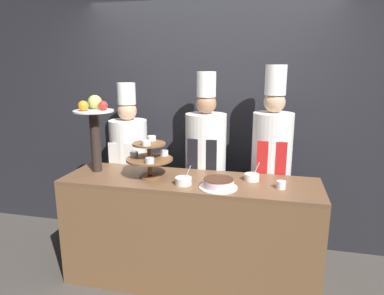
{
  "coord_description": "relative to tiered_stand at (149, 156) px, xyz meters",
  "views": [
    {
      "loc": [
        0.64,
        -2.32,
        1.87
      ],
      "look_at": [
        0.0,
        0.4,
        1.2
      ],
      "focal_mm": 32.0,
      "sensor_mm": 36.0,
      "label": 1
    }
  ],
  "objects": [
    {
      "name": "chef_left",
      "position": [
        -0.41,
        0.5,
        -0.2
      ],
      "size": [
        0.38,
        0.38,
        1.71
      ],
      "color": "#28282D",
      "rests_on": "ground_plane"
    },
    {
      "name": "fruit_pedestal",
      "position": [
        -0.53,
        0.07,
        0.25
      ],
      "size": [
        0.34,
        0.34,
        0.67
      ],
      "color": "#2D231E",
      "rests_on": "buffet_counter"
    },
    {
      "name": "cup_white",
      "position": [
        1.08,
        -0.03,
        -0.16
      ],
      "size": [
        0.07,
        0.07,
        0.06
      ],
      "color": "white",
      "rests_on": "buffet_counter"
    },
    {
      "name": "chef_center_left",
      "position": [
        0.38,
        0.5,
        -0.14
      ],
      "size": [
        0.39,
        0.39,
        1.82
      ],
      "color": "#28282D",
      "rests_on": "ground_plane"
    },
    {
      "name": "cake_round",
      "position": [
        0.6,
        -0.12,
        -0.15
      ],
      "size": [
        0.3,
        0.3,
        0.07
      ],
      "color": "white",
      "rests_on": "buffet_counter"
    },
    {
      "name": "serving_bowl_near",
      "position": [
        0.32,
        -0.11,
        -0.16
      ],
      "size": [
        0.13,
        0.13,
        0.16
      ],
      "color": "white",
      "rests_on": "buffet_counter"
    },
    {
      "name": "tiered_stand",
      "position": [
        0.0,
        0.0,
        0.0
      ],
      "size": [
        0.39,
        0.39,
        0.34
      ],
      "color": "brown",
      "rests_on": "buffet_counter"
    },
    {
      "name": "buffet_counter",
      "position": [
        0.34,
        0.02,
        -0.66
      ],
      "size": [
        2.13,
        0.6,
        0.95
      ],
      "color": "brown",
      "rests_on": "ground_plane"
    },
    {
      "name": "wall_back",
      "position": [
        0.34,
        0.88,
        0.27
      ],
      "size": [
        10.0,
        0.06,
        2.8
      ],
      "color": "#232328",
      "rests_on": "ground_plane"
    },
    {
      "name": "serving_bowl_far",
      "position": [
        0.84,
        0.11,
        -0.16
      ],
      "size": [
        0.12,
        0.12,
        0.16
      ],
      "color": "white",
      "rests_on": "buffet_counter"
    },
    {
      "name": "chef_center_right",
      "position": [
        1.0,
        0.5,
        -0.11
      ],
      "size": [
        0.36,
        0.36,
        1.88
      ],
      "color": "#28282D",
      "rests_on": "ground_plane"
    }
  ]
}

